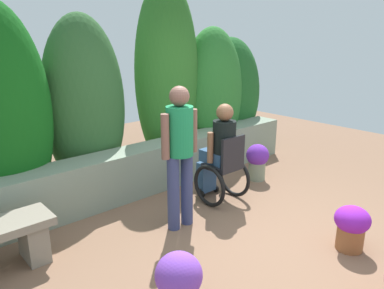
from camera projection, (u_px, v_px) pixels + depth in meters
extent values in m
plane|color=brown|center=(252.00, 241.00, 4.00)|extent=(11.43, 11.43, 0.00)
cube|color=gray|center=(149.00, 167.00, 5.28)|extent=(5.46, 0.45, 0.66)
ellipsoid|color=#125816|center=(0.00, 114.00, 4.21)|extent=(1.19, 0.83, 2.57)
ellipsoid|color=#2E5B2C|center=(85.00, 105.00, 5.06)|extent=(1.17, 0.82, 2.45)
ellipsoid|color=#2D6D25|center=(167.00, 77.00, 5.86)|extent=(1.13, 0.79, 3.01)
ellipsoid|color=#2B742C|center=(212.00, 94.00, 6.49)|extent=(1.24, 0.87, 2.30)
ellipsoid|color=#1D5923|center=(229.00, 94.00, 7.03)|extent=(1.37, 0.96, 2.13)
cube|color=gray|center=(34.00, 240.00, 3.64)|extent=(0.20, 0.37, 0.40)
cube|color=black|center=(222.00, 166.00, 4.84)|extent=(0.40, 0.40, 0.06)
cube|color=black|center=(233.00, 152.00, 4.64)|extent=(0.40, 0.04, 0.40)
cube|color=black|center=(205.00, 187.00, 5.18)|extent=(0.28, 0.12, 0.03)
torus|color=black|center=(209.00, 186.00, 4.75)|extent=(0.05, 0.56, 0.56)
torus|color=black|center=(234.00, 177.00, 5.05)|extent=(0.05, 0.56, 0.56)
cylinder|color=black|center=(201.00, 194.00, 5.06)|extent=(0.03, 0.10, 0.10)
cylinder|color=black|center=(216.00, 189.00, 5.23)|extent=(0.03, 0.10, 0.10)
cube|color=#31527A|center=(217.00, 156.00, 4.88)|extent=(0.30, 0.40, 0.16)
cube|color=#31527A|center=(206.00, 176.00, 5.12)|extent=(0.26, 0.14, 0.43)
cylinder|color=black|center=(224.00, 140.00, 4.72)|extent=(0.30, 0.30, 0.50)
cylinder|color=brown|center=(210.00, 148.00, 4.66)|extent=(0.08, 0.08, 0.40)
cylinder|color=brown|center=(231.00, 142.00, 4.91)|extent=(0.08, 0.08, 0.40)
sphere|color=brown|center=(225.00, 112.00, 4.62)|extent=(0.22, 0.22, 0.22)
cylinder|color=navy|center=(173.00, 194.00, 4.14)|extent=(0.14, 0.14, 0.87)
cylinder|color=navy|center=(187.00, 189.00, 4.27)|extent=(0.14, 0.14, 0.87)
cylinder|color=#1B834B|center=(180.00, 131.00, 4.00)|extent=(0.30, 0.30, 0.55)
cylinder|color=brown|center=(165.00, 137.00, 3.88)|extent=(0.09, 0.09, 0.49)
cylinder|color=brown|center=(193.00, 131.00, 4.13)|extent=(0.09, 0.09, 0.49)
sphere|color=brown|center=(179.00, 96.00, 3.89)|extent=(0.22, 0.22, 0.22)
cylinder|color=gray|center=(257.00, 170.00, 5.67)|extent=(0.26, 0.26, 0.30)
ellipsoid|color=#35542A|center=(257.00, 158.00, 5.62)|extent=(0.28, 0.28, 0.12)
ellipsoid|color=#672AAA|center=(258.00, 155.00, 5.60)|extent=(0.35, 0.35, 0.34)
ellipsoid|color=#1E6231|center=(179.00, 281.00, 2.98)|extent=(0.33, 0.33, 0.13)
ellipsoid|color=purple|center=(179.00, 275.00, 2.96)|extent=(0.39, 0.39, 0.38)
cylinder|color=brown|center=(350.00, 237.00, 3.82)|extent=(0.27, 0.27, 0.27)
ellipsoid|color=#42612B|center=(352.00, 223.00, 3.77)|extent=(0.30, 0.30, 0.10)
ellipsoid|color=purple|center=(352.00, 219.00, 3.76)|extent=(0.36, 0.36, 0.28)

